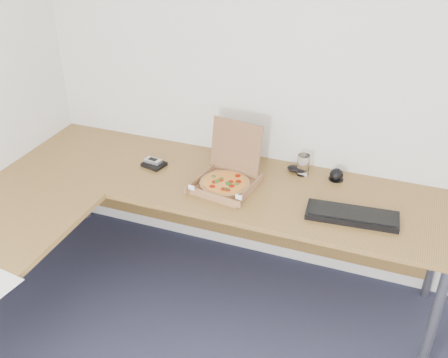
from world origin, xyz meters
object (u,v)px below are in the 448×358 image
at_px(wallet, 154,164).
at_px(desk, 136,214).
at_px(keyboard, 352,216).
at_px(pizza_box, 226,180).
at_px(drinking_glass, 303,165).

bearing_deg(wallet, desk, -61.51).
distance_m(desk, keyboard, 1.10).
relative_size(pizza_box, wallet, 2.91).
relative_size(desk, drinking_glass, 20.24).
relative_size(desk, wallet, 20.27).
xyz_separation_m(pizza_box, wallet, (-0.48, 0.06, -0.03)).
height_order(pizza_box, keyboard, pizza_box).
relative_size(desk, pizza_box, 6.97).
bearing_deg(pizza_box, desk, -123.98).
bearing_deg(drinking_glass, pizza_box, -143.56).
bearing_deg(desk, wallet, 104.98).
relative_size(desk, keyboard, 5.47).
relative_size(drinking_glass, keyboard, 0.27).
xyz_separation_m(pizza_box, keyboard, (0.70, -0.07, -0.02)).
distance_m(desk, wallet, 0.46).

